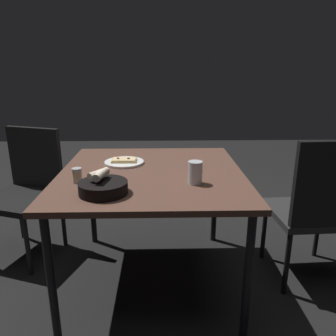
% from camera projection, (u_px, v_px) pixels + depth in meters
% --- Properties ---
extents(ground, '(8.00, 8.00, 0.00)m').
position_uv_depth(ground, '(153.00, 279.00, 2.09)').
color(ground, black).
extents(dining_table, '(1.03, 1.08, 0.71)m').
position_uv_depth(dining_table, '(151.00, 181.00, 1.89)').
color(dining_table, brown).
rests_on(dining_table, ground).
extents(pizza_plate, '(0.24, 0.24, 0.04)m').
position_uv_depth(pizza_plate, '(124.00, 162.00, 2.02)').
color(pizza_plate, white).
rests_on(pizza_plate, dining_table).
extents(bread_basket, '(0.23, 0.23, 0.11)m').
position_uv_depth(bread_basket, '(103.00, 187.00, 1.55)').
color(bread_basket, black).
rests_on(bread_basket, dining_table).
extents(beer_glass, '(0.07, 0.07, 0.12)m').
position_uv_depth(beer_glass, '(195.00, 173.00, 1.67)').
color(beer_glass, silver).
rests_on(beer_glass, dining_table).
extents(pepper_shaker, '(0.05, 0.05, 0.08)m').
position_uv_depth(pepper_shaker, '(77.00, 176.00, 1.69)').
color(pepper_shaker, '#BFB299').
rests_on(pepper_shaker, dining_table).
extents(chair_near, '(0.46, 0.46, 0.92)m').
position_uv_depth(chair_near, '(317.00, 205.00, 1.92)').
color(chair_near, '#292929').
rests_on(chair_near, ground).
extents(chair_far, '(0.56, 0.56, 0.88)m').
position_uv_depth(chair_far, '(27.00, 184.00, 2.29)').
color(chair_far, black).
rests_on(chair_far, ground).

